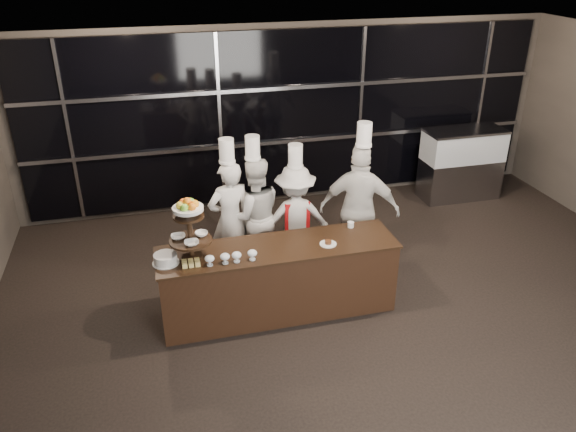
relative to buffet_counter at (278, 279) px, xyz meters
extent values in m
plane|color=black|center=(1.01, -1.75, -0.47)|extent=(10.00, 10.00, 0.00)
plane|color=black|center=(1.01, -1.75, 2.53)|extent=(10.00, 10.00, 0.00)
plane|color=#473F38|center=(1.01, 3.25, 1.03)|extent=(9.00, 0.00, 9.00)
cube|color=black|center=(1.01, 3.19, 1.03)|extent=(8.60, 0.04, 2.80)
cube|color=#A5A5AA|center=(1.01, 3.14, 0.63)|extent=(8.60, 0.06, 0.06)
cube|color=#A5A5AA|center=(1.01, 3.14, 1.53)|extent=(8.60, 0.06, 0.06)
cube|color=#A5A5AA|center=(-2.49, 3.16, 1.03)|extent=(0.05, 0.05, 2.80)
cube|color=#A5A5AA|center=(-0.19, 3.16, 1.03)|extent=(0.05, 0.05, 2.80)
cube|color=#A5A5AA|center=(2.21, 3.16, 1.03)|extent=(0.05, 0.05, 2.80)
cube|color=#A5A5AA|center=(4.51, 3.16, 1.03)|extent=(0.05, 0.05, 2.80)
cube|color=black|center=(0.00, 0.00, -0.02)|extent=(2.80, 0.70, 0.90)
cube|color=black|center=(0.00, 0.00, 0.44)|extent=(2.84, 0.74, 0.03)
cylinder|color=black|center=(-1.00, 0.00, 0.47)|extent=(0.24, 0.24, 0.03)
cylinder|color=black|center=(-1.00, 0.00, 0.80)|extent=(0.06, 0.06, 0.70)
cylinder|color=black|center=(-1.00, 0.00, 0.67)|extent=(0.48, 0.48, 0.02)
cylinder|color=black|center=(-1.00, 0.00, 0.97)|extent=(0.34, 0.34, 0.02)
cylinder|color=white|center=(-1.00, 0.00, 1.02)|extent=(0.10, 0.10, 0.06)
cylinder|color=white|center=(-1.00, 0.00, 1.07)|extent=(0.34, 0.34, 0.04)
sphere|color=orange|center=(-0.92, 0.00, 1.11)|extent=(0.09, 0.09, 0.09)
sphere|color=#67B82F|center=(-0.96, 0.07, 1.11)|extent=(0.09, 0.09, 0.09)
sphere|color=orange|center=(-1.04, 0.07, 1.11)|extent=(0.09, 0.09, 0.09)
sphere|color=yellow|center=(-1.08, 0.00, 1.11)|extent=(0.09, 0.09, 0.09)
sphere|color=#6DAD2C|center=(-1.04, -0.07, 1.11)|extent=(0.09, 0.09, 0.09)
sphere|color=orange|center=(-0.96, -0.07, 1.11)|extent=(0.09, 0.09, 0.09)
sphere|color=orange|center=(-1.00, 0.00, 1.15)|extent=(0.09, 0.09, 0.09)
imported|color=white|center=(-1.13, 0.06, 0.71)|extent=(0.16, 0.16, 0.04)
imported|color=white|center=(-0.87, 0.06, 0.71)|extent=(0.15, 0.15, 0.05)
imported|color=white|center=(-1.00, -0.12, 0.71)|extent=(0.16, 0.16, 0.04)
cylinder|color=silver|center=(-0.83, -0.22, 0.46)|extent=(0.07, 0.07, 0.01)
cylinder|color=silver|center=(-0.83, -0.22, 0.49)|extent=(0.02, 0.02, 0.05)
ellipsoid|color=silver|center=(-0.83, -0.22, 0.54)|extent=(0.11, 0.11, 0.08)
ellipsoid|color=#1EAB5E|center=(-0.83, -0.22, 0.54)|extent=(0.08, 0.08, 0.05)
cylinder|color=silver|center=(-0.66, -0.22, 0.46)|extent=(0.07, 0.07, 0.01)
cylinder|color=silver|center=(-0.66, -0.22, 0.49)|extent=(0.02, 0.02, 0.05)
ellipsoid|color=silver|center=(-0.66, -0.22, 0.54)|extent=(0.11, 0.11, 0.08)
ellipsoid|color=#C81B43|center=(-0.66, -0.22, 0.54)|extent=(0.08, 0.08, 0.05)
cylinder|color=silver|center=(-0.53, -0.22, 0.46)|extent=(0.07, 0.07, 0.01)
cylinder|color=silver|center=(-0.53, -0.22, 0.49)|extent=(0.02, 0.02, 0.05)
ellipsoid|color=silver|center=(-0.53, -0.22, 0.54)|extent=(0.11, 0.11, 0.08)
ellipsoid|color=beige|center=(-0.53, -0.22, 0.54)|extent=(0.08, 0.08, 0.05)
cylinder|color=silver|center=(-0.35, -0.22, 0.46)|extent=(0.07, 0.07, 0.01)
cylinder|color=silver|center=(-0.35, -0.22, 0.49)|extent=(0.02, 0.02, 0.05)
ellipsoid|color=silver|center=(-0.35, -0.22, 0.54)|extent=(0.11, 0.11, 0.08)
ellipsoid|color=#513412|center=(-0.35, -0.22, 0.54)|extent=(0.08, 0.08, 0.05)
cylinder|color=white|center=(-1.30, -0.05, 0.46)|extent=(0.30, 0.30, 0.01)
cylinder|color=silver|center=(-1.30, -0.05, 0.51)|extent=(0.26, 0.26, 0.10)
cube|color=#ECD373|center=(-1.10, -0.20, 0.48)|extent=(0.05, 0.06, 0.05)
cube|color=#ECD373|center=(-1.03, -0.20, 0.48)|extent=(0.05, 0.06, 0.05)
cube|color=#ECD373|center=(-0.96, -0.20, 0.48)|extent=(0.06, 0.06, 0.05)
cube|color=#ECD373|center=(-1.10, -0.13, 0.48)|extent=(0.05, 0.06, 0.05)
cube|color=#ECD373|center=(-1.03, -0.13, 0.48)|extent=(0.05, 0.06, 0.05)
cube|color=#ECD373|center=(-0.96, -0.13, 0.48)|extent=(0.06, 0.06, 0.05)
cylinder|color=white|center=(0.59, -0.10, 0.46)|extent=(0.20, 0.20, 0.01)
cylinder|color=#4C2814|center=(0.59, -0.10, 0.49)|extent=(0.08, 0.08, 0.04)
cylinder|color=white|center=(1.00, 0.25, 0.49)|extent=(0.08, 0.08, 0.07)
cube|color=#A5A5AA|center=(3.91, 2.55, -0.12)|extent=(1.36, 0.58, 0.70)
cube|color=silver|center=(3.91, 2.55, 0.48)|extent=(1.36, 0.58, 0.50)
cube|color=#FFC67F|center=(3.91, 2.55, 0.48)|extent=(1.26, 0.49, 0.40)
cube|color=#A5A5AA|center=(3.91, 2.55, 0.75)|extent=(1.38, 0.60, 0.04)
imported|color=silver|center=(-0.40, 1.02, 0.36)|extent=(0.67, 0.52, 1.64)
cylinder|color=white|center=(-0.40, 1.02, 1.33)|extent=(0.19, 0.19, 0.30)
cylinder|color=white|center=(-0.40, 1.02, 1.18)|extent=(0.21, 0.21, 0.03)
imported|color=silver|center=(-0.06, 1.10, 0.35)|extent=(0.80, 0.63, 1.63)
cylinder|color=white|center=(-0.06, 1.10, 1.31)|extent=(0.19, 0.19, 0.30)
cylinder|color=white|center=(-0.06, 1.10, 1.17)|extent=(0.21, 0.21, 0.03)
imported|color=silver|center=(0.48, 0.99, 0.29)|extent=(1.01, 0.63, 1.50)
cylinder|color=white|center=(0.48, 0.99, 1.19)|extent=(0.19, 0.19, 0.30)
cylinder|color=white|center=(0.48, 0.99, 1.04)|extent=(0.21, 0.21, 0.03)
cube|color=#B70E11|center=(0.48, 0.87, 0.29)|extent=(0.34, 0.03, 0.56)
imported|color=silver|center=(1.29, 0.71, 0.44)|extent=(1.15, 0.84, 1.81)
cylinder|color=white|center=(1.29, 0.71, 1.50)|extent=(0.19, 0.19, 0.30)
cylinder|color=white|center=(1.29, 0.71, 1.35)|extent=(0.21, 0.21, 0.03)
camera|label=1|loc=(-1.33, -5.57, 3.70)|focal=35.00mm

